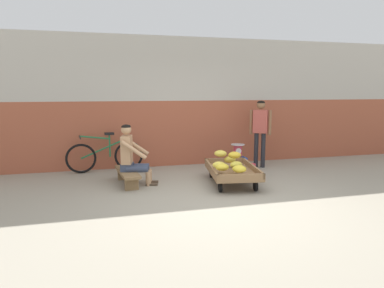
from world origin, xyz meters
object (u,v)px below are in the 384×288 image
at_px(low_bench, 127,174).
at_px(plastic_crate, 237,164).
at_px(shopping_bag, 251,169).
at_px(vendor_seated, 132,155).
at_px(weighing_scale, 238,151).
at_px(banana_cart, 232,171).
at_px(bicycle_near_left, 105,156).
at_px(customer_adult, 260,126).

height_order(low_bench, plastic_crate, plastic_crate).
bearing_deg(plastic_crate, low_bench, -167.56).
height_order(plastic_crate, shopping_bag, plastic_crate).
distance_m(vendor_seated, plastic_crate, 2.45).
height_order(vendor_seated, plastic_crate, vendor_seated).
bearing_deg(plastic_crate, vendor_seated, -166.67).
distance_m(weighing_scale, shopping_bag, 0.55).
height_order(banana_cart, weighing_scale, weighing_scale).
distance_m(vendor_seated, weighing_scale, 2.42).
relative_size(plastic_crate, weighing_scale, 1.20).
xyz_separation_m(banana_cart, shopping_bag, (0.64, 0.57, -0.12)).
height_order(vendor_seated, bicycle_near_left, vendor_seated).
relative_size(banana_cart, weighing_scale, 5.17).
bearing_deg(plastic_crate, bicycle_near_left, 166.73).
distance_m(plastic_crate, weighing_scale, 0.30).
distance_m(weighing_scale, customer_adult, 0.83).
distance_m(plastic_crate, shopping_bag, 0.44).
bearing_deg(weighing_scale, vendor_seated, -166.70).
xyz_separation_m(low_bench, shopping_bag, (2.56, 0.12, -0.08)).
height_order(customer_adult, shopping_bag, customer_adult).
bearing_deg(customer_adult, low_bench, -166.22).
bearing_deg(low_bench, bicycle_near_left, 107.93).
bearing_deg(low_bench, customer_adult, 13.78).
bearing_deg(shopping_bag, low_bench, -177.40).
height_order(bicycle_near_left, shopping_bag, bicycle_near_left).
bearing_deg(vendor_seated, plastic_crate, 13.33).
bearing_deg(bicycle_near_left, banana_cart, -35.59).
bearing_deg(shopping_bag, plastic_crate, 106.92).
relative_size(banana_cart, shopping_bag, 6.46).
height_order(low_bench, customer_adult, customer_adult).
height_order(banana_cart, shopping_bag, banana_cart).
xyz_separation_m(bicycle_near_left, shopping_bag, (2.95, -1.09, -0.23)).
relative_size(vendor_seated, shopping_bag, 4.75).
height_order(banana_cart, low_bench, banana_cart).
bearing_deg(bicycle_near_left, vendor_seated, -68.77).
bearing_deg(customer_adult, banana_cart, -133.50).
distance_m(customer_adult, shopping_bag, 1.16).
distance_m(banana_cart, bicycle_near_left, 2.85).
height_order(weighing_scale, customer_adult, customer_adult).
xyz_separation_m(plastic_crate, customer_adult, (0.63, 0.21, 0.80)).
bearing_deg(customer_adult, bicycle_near_left, 172.56).
bearing_deg(vendor_seated, weighing_scale, 13.30).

